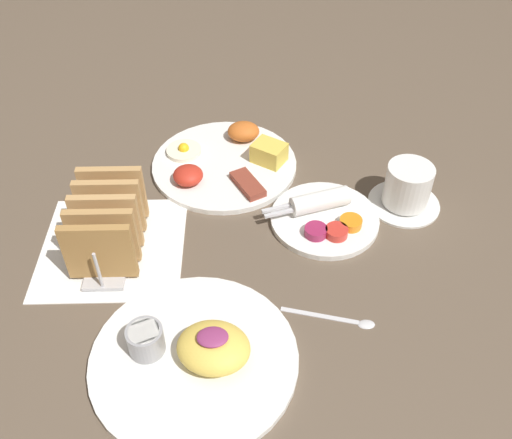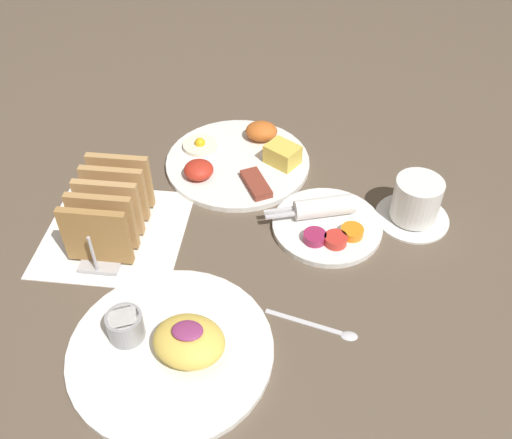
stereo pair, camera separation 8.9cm
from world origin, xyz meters
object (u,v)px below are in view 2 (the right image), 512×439
(plate_condiments, at_px, (327,223))
(plate_foreground, at_px, (171,345))
(coffee_cup, at_px, (416,202))
(plate_breakfast, at_px, (240,159))
(toast_rack, at_px, (110,209))

(plate_condiments, bearing_deg, plate_foreground, -127.21)
(plate_condiments, xyz_separation_m, coffee_cup, (0.14, 0.04, 0.03))
(coffee_cup, bearing_deg, plate_foreground, -138.53)
(plate_breakfast, bearing_deg, plate_foreground, -94.92)
(plate_foreground, bearing_deg, toast_rack, 123.97)
(plate_condiments, distance_m, plate_foreground, 0.32)
(plate_breakfast, bearing_deg, plate_condiments, -42.99)
(plate_foreground, height_order, coffee_cup, coffee_cup)
(plate_condiments, bearing_deg, toast_rack, -171.40)
(plate_condiments, height_order, toast_rack, toast_rack)
(plate_foreground, distance_m, toast_rack, 0.25)
(plate_breakfast, bearing_deg, toast_rack, -131.06)
(coffee_cup, bearing_deg, toast_rack, -169.45)
(plate_foreground, distance_m, coffee_cup, 0.45)
(plate_foreground, relative_size, toast_rack, 1.51)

